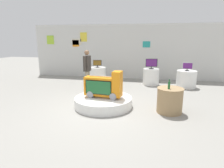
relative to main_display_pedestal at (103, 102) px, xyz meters
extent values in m
plane|color=gray|center=(0.00, -0.34, -0.15)|extent=(30.00, 30.00, 0.00)
cube|color=silver|center=(0.00, 4.71, 1.28)|extent=(10.21, 0.10, 2.86)
cube|color=yellow|center=(-2.25, 4.65, 2.05)|extent=(0.38, 0.02, 0.49)
cube|color=beige|center=(-2.66, 4.65, 1.78)|extent=(0.54, 0.02, 0.32)
cube|color=orange|center=(-2.72, 4.65, 1.71)|extent=(0.38, 0.02, 0.35)
cube|color=#9ECC33|center=(-4.24, 4.65, 1.89)|extent=(0.42, 0.02, 0.48)
cube|color=teal|center=(1.16, 4.65, 1.67)|extent=(0.38, 0.02, 0.31)
cylinder|color=white|center=(0.00, 0.00, 0.00)|extent=(1.83, 1.83, 0.30)
cylinder|color=gray|center=(-0.37, 0.04, 0.26)|extent=(0.26, 0.43, 0.22)
cylinder|color=gray|center=(0.37, -0.04, 0.26)|extent=(0.26, 0.43, 0.22)
cube|color=orange|center=(0.00, 0.00, 0.51)|extent=(1.20, 0.49, 0.59)
cube|color=orange|center=(0.45, -0.05, 0.90)|extent=(0.29, 0.39, 0.21)
cube|color=black|center=(-0.11, -0.18, 0.51)|extent=(0.83, 0.10, 0.44)
cube|color=#1E5B2D|center=(-0.11, -0.18, 0.51)|extent=(0.79, 0.11, 0.40)
cube|color=#B2B2B7|center=(0.00, 0.00, 0.83)|extent=(0.93, 0.13, 0.02)
cylinder|color=white|center=(3.00, 3.16, 0.22)|extent=(0.85, 0.85, 0.75)
cylinder|color=black|center=(3.00, 3.16, 0.61)|extent=(0.17, 0.17, 0.02)
cylinder|color=black|center=(3.00, 3.16, 0.65)|extent=(0.04, 0.04, 0.06)
cube|color=silver|center=(3.00, 3.16, 0.81)|extent=(0.42, 0.06, 0.28)
cube|color=#561E6B|center=(3.00, 3.14, 0.81)|extent=(0.38, 0.04, 0.25)
cylinder|color=white|center=(-1.13, 3.36, 0.22)|extent=(0.81, 0.81, 0.75)
cylinder|color=black|center=(-1.13, 3.36, 0.61)|extent=(0.17, 0.17, 0.02)
cylinder|color=black|center=(-1.13, 3.36, 0.65)|extent=(0.04, 0.04, 0.07)
cube|color=black|center=(-1.13, 3.36, 0.82)|extent=(0.41, 0.12, 0.27)
cube|color=brown|center=(-1.13, 3.34, 0.82)|extent=(0.37, 0.09, 0.24)
cylinder|color=white|center=(1.46, 3.38, 0.22)|extent=(0.74, 0.74, 0.75)
cylinder|color=black|center=(1.46, 3.38, 0.61)|extent=(0.23, 0.23, 0.02)
cylinder|color=black|center=(1.46, 3.38, 0.66)|extent=(0.04, 0.04, 0.08)
cube|color=black|center=(1.46, 3.38, 0.88)|extent=(0.53, 0.15, 0.36)
cube|color=#561E6B|center=(1.45, 3.36, 0.88)|extent=(0.48, 0.12, 0.33)
cylinder|color=#9E7F56|center=(2.02, -0.11, 0.22)|extent=(0.73, 0.73, 0.73)
cylinder|color=#9E7F56|center=(2.02, -0.11, 0.58)|extent=(0.75, 0.75, 0.02)
cylinder|color=#195926|center=(1.96, -0.21, 0.68)|extent=(0.06, 0.06, 0.20)
cylinder|color=#195926|center=(1.96, -0.21, 0.82)|extent=(0.03, 0.03, 0.07)
cylinder|color=gray|center=(-1.16, 1.80, 0.25)|extent=(0.12, 0.12, 0.80)
cylinder|color=gray|center=(-1.15, 2.00, 0.25)|extent=(0.12, 0.12, 0.80)
cube|color=#38332D|center=(-1.15, 1.90, 0.97)|extent=(0.22, 0.39, 0.63)
sphere|color=#8C6647|center=(-1.15, 1.90, 1.41)|extent=(0.20, 0.20, 0.20)
cylinder|color=#38332D|center=(-1.17, 1.66, 1.00)|extent=(0.08, 0.08, 0.57)
cylinder|color=#38332D|center=(-1.14, 2.14, 1.00)|extent=(0.08, 0.08, 0.57)
camera|label=1|loc=(1.44, -5.71, 1.97)|focal=31.07mm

